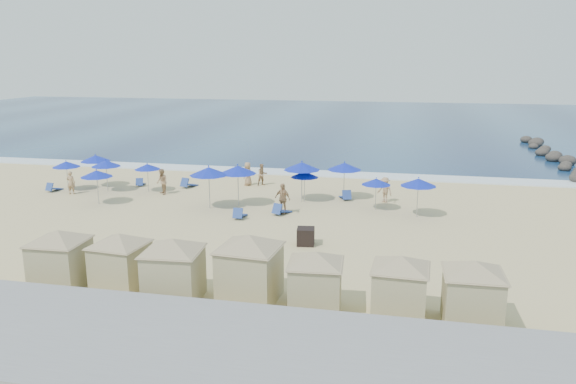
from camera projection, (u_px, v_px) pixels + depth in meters
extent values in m
plane|color=#D0BC84|center=(211.00, 225.00, 31.80)|extent=(160.00, 160.00, 0.00)
cube|color=#0E244D|center=(336.00, 121.00, 84.09)|extent=(160.00, 80.00, 0.06)
cube|color=white|center=(275.00, 172.00, 46.53)|extent=(160.00, 2.50, 0.08)
cube|color=gray|center=(82.00, 316.00, 19.31)|extent=(160.00, 2.20, 1.10)
cube|color=gray|center=(22.00, 342.00, 16.31)|extent=(160.00, 4.00, 0.12)
ellipsoid|color=#2A2623|center=(565.00, 168.00, 46.86)|extent=(1.08, 1.08, 0.70)
ellipsoid|color=#2A2623|center=(566.00, 165.00, 48.20)|extent=(1.00, 1.00, 0.65)
ellipsoid|color=#2A2623|center=(568.00, 161.00, 49.49)|extent=(1.48, 1.48, 0.96)
ellipsoid|color=#2A2623|center=(553.00, 158.00, 51.10)|extent=(1.40, 1.40, 0.91)
ellipsoid|color=#2A2623|center=(555.00, 155.00, 52.43)|extent=(1.32, 1.32, 0.86)
ellipsoid|color=#2A2623|center=(542.00, 153.00, 54.03)|extent=(1.24, 1.24, 0.81)
ellipsoid|color=#2A2623|center=(544.00, 151.00, 55.37)|extent=(1.16, 1.16, 0.75)
ellipsoid|color=#2A2623|center=(545.00, 149.00, 56.70)|extent=(1.08, 1.08, 0.70)
ellipsoid|color=#2A2623|center=(533.00, 146.00, 58.30)|extent=(1.00, 1.00, 0.65)
ellipsoid|color=#2A2623|center=(535.00, 143.00, 59.60)|extent=(1.48, 1.48, 0.96)
ellipsoid|color=#2A2623|center=(537.00, 142.00, 60.94)|extent=(1.40, 1.40, 0.91)
ellipsoid|color=#2A2623|center=(526.00, 140.00, 62.54)|extent=(1.32, 1.32, 0.86)
cube|color=black|center=(306.00, 236.00, 28.32)|extent=(0.97, 0.97, 0.87)
cube|color=tan|center=(61.00, 264.00, 22.96)|extent=(2.03, 2.03, 1.95)
cube|color=tan|center=(59.00, 242.00, 22.74)|extent=(2.13, 2.13, 0.08)
pyramid|color=tan|center=(57.00, 230.00, 22.62)|extent=(4.28, 4.28, 0.49)
cube|color=tan|center=(121.00, 267.00, 22.77)|extent=(2.06, 2.06, 1.89)
cube|color=tan|center=(119.00, 245.00, 22.55)|extent=(2.17, 2.17, 0.08)
pyramid|color=tan|center=(119.00, 233.00, 22.44)|extent=(4.13, 4.13, 0.47)
cube|color=tan|center=(174.00, 276.00, 21.69)|extent=(2.17, 2.17, 2.01)
cube|color=tan|center=(173.00, 251.00, 21.45)|extent=(2.27, 2.27, 0.08)
pyramid|color=tan|center=(172.00, 238.00, 21.34)|extent=(4.40, 4.40, 0.50)
cube|color=tan|center=(250.00, 274.00, 21.69)|extent=(2.29, 2.29, 2.13)
cube|color=tan|center=(249.00, 248.00, 21.44)|extent=(2.40, 2.40, 0.09)
pyramid|color=tan|center=(249.00, 235.00, 21.32)|extent=(4.65, 4.65, 0.53)
cube|color=tan|center=(315.00, 287.00, 20.80)|extent=(2.00, 2.00, 1.86)
cube|color=tan|center=(316.00, 264.00, 20.58)|extent=(2.10, 2.10, 0.07)
pyramid|color=tan|center=(316.00, 252.00, 20.47)|extent=(4.06, 4.06, 0.46)
cube|color=tan|center=(400.00, 293.00, 20.29)|extent=(1.96, 1.96, 1.88)
cube|color=tan|center=(401.00, 268.00, 20.07)|extent=(2.06, 2.06, 0.08)
pyramid|color=tan|center=(401.00, 256.00, 19.96)|extent=(4.11, 4.11, 0.47)
cube|color=tan|center=(472.00, 299.00, 19.65)|extent=(1.98, 1.98, 1.92)
cube|color=tan|center=(474.00, 274.00, 19.43)|extent=(2.08, 2.08, 0.08)
pyramid|color=tan|center=(475.00, 261.00, 19.32)|extent=(4.21, 4.21, 0.48)
cylinder|color=#A5A8AD|center=(68.00, 178.00, 39.89)|extent=(0.05, 0.05, 1.74)
cone|color=#1023AF|center=(66.00, 164.00, 39.65)|extent=(1.93, 1.93, 0.41)
sphere|color=#1023AF|center=(66.00, 161.00, 39.60)|extent=(0.07, 0.07, 0.07)
cylinder|color=#A5A8AD|center=(107.00, 179.00, 39.61)|extent=(0.05, 0.05, 1.84)
cone|color=#1023AF|center=(106.00, 163.00, 39.36)|extent=(2.04, 2.04, 0.44)
sphere|color=#1023AF|center=(106.00, 160.00, 39.30)|extent=(0.08, 0.08, 0.08)
cylinder|color=#A5A8AD|center=(97.00, 174.00, 41.00)|extent=(0.05, 0.05, 1.95)
cone|color=#1023AF|center=(95.00, 158.00, 40.73)|extent=(2.15, 2.15, 0.46)
sphere|color=#1023AF|center=(95.00, 154.00, 40.67)|extent=(0.08, 0.08, 0.08)
cylinder|color=#A5A8AD|center=(98.00, 190.00, 36.13)|extent=(0.05, 0.05, 1.84)
cone|color=#1023AF|center=(97.00, 174.00, 35.87)|extent=(2.04, 2.04, 0.44)
sphere|color=#1023AF|center=(96.00, 169.00, 35.81)|extent=(0.08, 0.08, 0.08)
cylinder|color=#A5A8AD|center=(148.00, 180.00, 39.55)|extent=(0.04, 0.04, 1.65)
cone|color=#1023AF|center=(147.00, 167.00, 39.32)|extent=(1.82, 1.82, 0.39)
sphere|color=#1023AF|center=(147.00, 163.00, 39.27)|extent=(0.07, 0.07, 0.07)
cylinder|color=#A5A8AD|center=(209.00, 191.00, 35.04)|extent=(0.06, 0.06, 2.18)
cone|color=#1023AF|center=(209.00, 171.00, 34.74)|extent=(2.41, 2.41, 0.52)
sphere|color=#1023AF|center=(209.00, 166.00, 34.66)|extent=(0.09, 0.09, 0.09)
cylinder|color=#A5A8AD|center=(238.00, 189.00, 35.68)|extent=(0.06, 0.06, 2.16)
cone|color=#1023AF|center=(238.00, 170.00, 35.38)|extent=(2.38, 2.38, 0.51)
sphere|color=#1023AF|center=(238.00, 165.00, 35.31)|extent=(0.09, 0.09, 0.09)
cylinder|color=#A5A8AD|center=(305.00, 189.00, 36.77)|extent=(0.04, 0.04, 1.68)
cone|color=#1023AF|center=(305.00, 174.00, 36.54)|extent=(1.85, 1.85, 0.40)
sphere|color=#1023AF|center=(305.00, 171.00, 36.48)|extent=(0.07, 0.07, 0.07)
cylinder|color=#A5A8AD|center=(302.00, 185.00, 36.77)|extent=(0.06, 0.06, 2.17)
cone|color=#1023AF|center=(302.00, 166.00, 36.47)|extent=(2.40, 2.40, 0.51)
sphere|color=#1023AF|center=(302.00, 161.00, 36.39)|extent=(0.09, 0.09, 0.09)
cylinder|color=#A5A8AD|center=(344.00, 184.00, 37.39)|extent=(0.05, 0.05, 2.04)
cone|color=#1023AF|center=(344.00, 166.00, 37.11)|extent=(2.26, 2.26, 0.48)
sphere|color=#1023AF|center=(345.00, 162.00, 37.04)|extent=(0.09, 0.09, 0.09)
cylinder|color=#A5A8AD|center=(376.00, 197.00, 34.73)|extent=(0.04, 0.04, 1.65)
cone|color=#1023AF|center=(376.00, 182.00, 34.51)|extent=(1.82, 1.82, 0.39)
sphere|color=#1023AF|center=(376.00, 178.00, 34.45)|extent=(0.07, 0.07, 0.07)
cylinder|color=#A5A8AD|center=(417.00, 201.00, 33.22)|extent=(0.05, 0.05, 1.92)
cone|color=#1023AF|center=(418.00, 182.00, 32.95)|extent=(2.13, 2.13, 0.46)
sphere|color=#1023AF|center=(419.00, 178.00, 32.89)|extent=(0.08, 0.08, 0.08)
cube|color=#284392|center=(55.00, 189.00, 39.95)|extent=(0.72, 1.23, 0.32)
cube|color=#284392|center=(49.00, 187.00, 39.45)|extent=(0.59, 0.40, 0.56)
cube|color=#284392|center=(141.00, 183.00, 41.64)|extent=(0.81, 1.21, 0.31)
cube|color=#284392|center=(139.00, 182.00, 41.13)|extent=(0.59, 0.44, 0.54)
cube|color=#284392|center=(190.00, 184.00, 41.16)|extent=(0.99, 1.45, 0.36)
cube|color=#284392|center=(185.00, 182.00, 40.63)|extent=(0.70, 0.53, 0.64)
cube|color=#284392|center=(240.00, 215.00, 33.20)|extent=(0.59, 1.23, 0.34)
cube|color=#284392|center=(238.00, 213.00, 32.65)|extent=(0.58, 0.34, 0.59)
cube|color=#284392|center=(282.00, 211.00, 34.02)|extent=(1.06, 1.41, 0.35)
cube|color=#284392|center=(277.00, 209.00, 33.54)|extent=(0.69, 0.56, 0.62)
cube|color=#284392|center=(345.00, 197.00, 37.59)|extent=(0.97, 1.38, 0.35)
cube|color=#284392|center=(347.00, 195.00, 37.02)|extent=(0.67, 0.52, 0.61)
imported|color=#A37E5A|center=(71.00, 183.00, 38.83)|extent=(0.62, 0.44, 1.62)
imported|color=#A37E5A|center=(162.00, 182.00, 38.72)|extent=(1.08, 1.10, 1.79)
imported|color=#A37E5A|center=(282.00, 199.00, 33.90)|extent=(1.19, 0.86, 1.88)
imported|color=#A37E5A|center=(385.00, 190.00, 36.59)|extent=(1.24, 1.12, 1.67)
imported|color=#A37E5A|center=(248.00, 174.00, 41.52)|extent=(0.72, 0.95, 1.74)
imported|color=#A37E5A|center=(262.00, 175.00, 41.51)|extent=(1.00, 0.96, 1.62)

